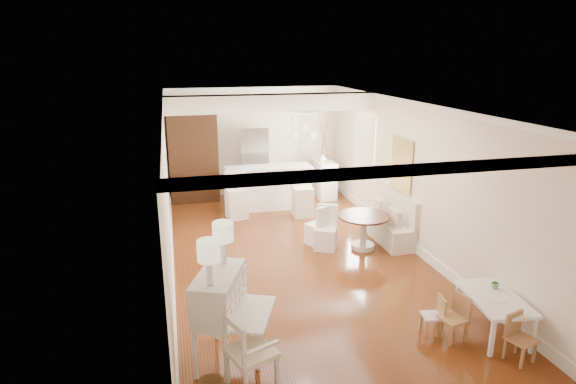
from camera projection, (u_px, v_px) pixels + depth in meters
name	position (u px, v px, depth m)	size (l,w,h in m)	color
room	(296.00, 149.00, 8.59)	(9.00, 9.04, 2.82)	brown
secretary_bureau	(220.00, 317.00, 5.80)	(0.91, 0.93, 1.16)	silver
gustavian_armchair	(251.00, 351.00, 5.35)	(0.52, 0.52, 0.91)	beige
kids_table	(493.00, 315.00, 6.43)	(0.65, 1.08, 0.54)	white
kids_chair_a	(453.00, 318.00, 6.27)	(0.31, 0.31, 0.64)	tan
kids_chair_b	(432.00, 315.00, 6.41)	(0.27, 0.27, 0.55)	tan
kids_chair_c	(521.00, 339.00, 5.83)	(0.30, 0.30, 0.62)	#A4744A
banquette	(388.00, 216.00, 9.62)	(0.52, 1.60, 0.98)	silver
dining_table	(363.00, 232.00, 9.23)	(0.99, 0.99, 0.67)	#4B2818
slip_chair_near	(326.00, 228.00, 9.19)	(0.40, 0.42, 0.84)	white
slip_chair_far	(318.00, 224.00, 9.41)	(0.39, 0.41, 0.82)	white
breakfast_counter	(269.00, 187.00, 11.60)	(2.05, 0.65, 1.03)	white
bar_stool_left	(236.00, 195.00, 10.86)	(0.43, 0.43, 1.08)	white
bar_stool_right	(303.00, 193.00, 11.00)	(0.44, 0.44, 1.10)	white
pantry_cabinet	(193.00, 156.00, 12.04)	(1.20, 0.60, 2.30)	#381E11
fridge	(268.00, 162.00, 12.52)	(0.75, 0.65, 1.80)	silver
sideboard	(323.00, 179.00, 12.56)	(0.44, 1.00, 0.95)	silver
pencil_cup	(495.00, 285.00, 6.57)	(0.11, 0.11, 0.08)	#68A25E
branch_vase	(323.00, 158.00, 12.34)	(0.19, 0.19, 0.20)	white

